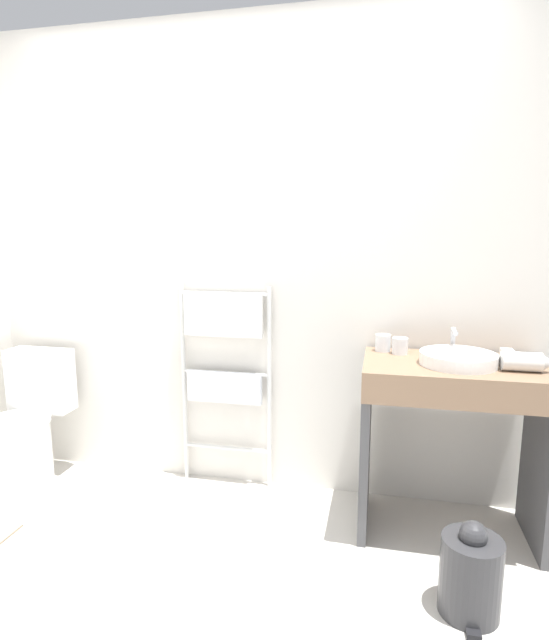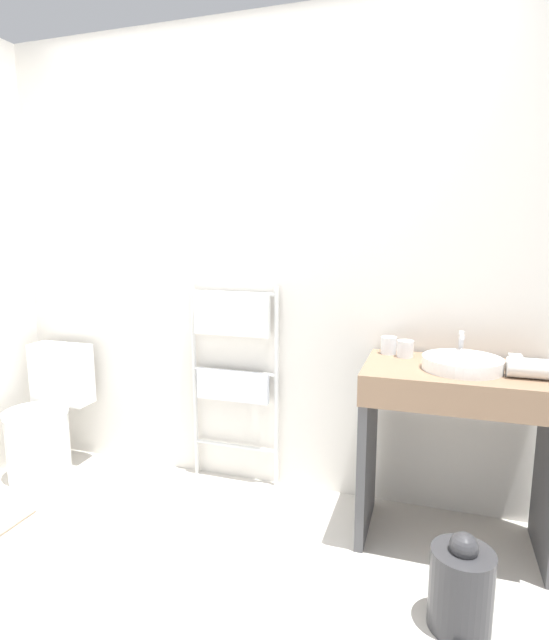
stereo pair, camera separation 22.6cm
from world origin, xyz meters
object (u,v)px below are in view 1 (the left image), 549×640
object	(u,v)px
toilet	(26,432)
hair_dryer	(524,361)
cup_near_edge	(400,346)
trash_bin	(471,574)
cup_near_wall	(383,343)
sink_basin	(458,358)
towel_radiator	(224,354)

from	to	relation	value
toilet	hair_dryer	distance (m)	2.59
toilet	cup_near_edge	world-z (taller)	cup_near_edge
toilet	trash_bin	size ratio (longest dim) A/B	2.05
cup_near_wall	toilet	bearing A→B (deg)	-174.43
cup_near_wall	hair_dryer	bearing A→B (deg)	-22.09
sink_basin	trash_bin	size ratio (longest dim) A/B	0.90
toilet	sink_basin	xyz separation A→B (m)	(2.27, -0.01, 0.55)
sink_basin	cup_near_edge	bearing A→B (deg)	147.51
toilet	cup_near_edge	size ratio (longest dim) A/B	9.51
sink_basin	toilet	bearing A→B (deg)	179.71
cup_near_edge	cup_near_wall	bearing A→B (deg)	151.42
toilet	towel_radiator	distance (m)	1.21
cup_near_wall	trash_bin	xyz separation A→B (m)	(0.35, -0.70, -0.71)
hair_dryer	trash_bin	world-z (taller)	hair_dryer
cup_near_edge	trash_bin	size ratio (longest dim) A/B	0.22
hair_dryer	towel_radiator	bearing A→B (deg)	168.58
toilet	sink_basin	bearing A→B (deg)	-0.29
sink_basin	hair_dryer	xyz separation A→B (m)	(0.26, -0.04, 0.01)
towel_radiator	trash_bin	world-z (taller)	towel_radiator
towel_radiator	sink_basin	size ratio (longest dim) A/B	3.40
sink_basin	cup_near_wall	size ratio (longest dim) A/B	3.99
toilet	sink_basin	world-z (taller)	sink_basin
towel_radiator	hair_dryer	xyz separation A→B (m)	(1.43, -0.29, 0.11)
towel_radiator	cup_near_wall	size ratio (longest dim) A/B	13.57
toilet	sink_basin	size ratio (longest dim) A/B	2.27
sink_basin	trash_bin	distance (m)	0.86
towel_radiator	sink_basin	xyz separation A→B (m)	(1.17, -0.25, 0.10)
toilet	trash_bin	distance (m)	2.35
cup_near_edge	hair_dryer	distance (m)	0.54
cup_near_edge	hair_dryer	size ratio (longest dim) A/B	0.37
towel_radiator	cup_near_edge	size ratio (longest dim) A/B	14.22
trash_bin	towel_radiator	bearing A→B (deg)	147.80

